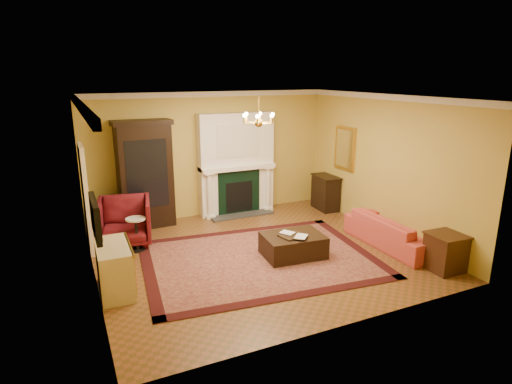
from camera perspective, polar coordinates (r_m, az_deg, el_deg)
floor at (r=8.48m, az=0.34°, el=-8.25°), size 6.00×5.50×0.02m
ceiling at (r=7.76m, az=0.37°, el=12.60°), size 6.00×5.50×0.02m
wall_back at (r=10.50m, az=-6.07°, el=4.98°), size 6.00×0.02×3.00m
wall_front at (r=5.71m, az=12.20°, el=-4.36°), size 6.00×0.02×3.00m
wall_left at (r=7.28m, az=-21.63°, el=-0.78°), size 0.02×5.50×3.00m
wall_right at (r=9.62m, az=16.84°, el=3.43°), size 0.02×5.50×3.00m
fireplace at (r=10.59m, az=-2.61°, el=3.46°), size 1.90×0.70×2.50m
crown_molding at (r=8.64m, az=-2.38°, el=12.42°), size 6.00×5.50×0.12m
doorway at (r=9.04m, az=-21.71°, el=-0.74°), size 0.08×1.05×2.10m
tv_panel at (r=6.75m, az=-20.63°, el=-3.25°), size 0.09×0.95×0.58m
gilt_mirror at (r=10.64m, az=11.77°, el=5.71°), size 0.06×0.76×1.05m
chandelier at (r=7.79m, az=0.37°, el=9.64°), size 0.63×0.55×0.53m
oriental_rug at (r=8.22m, az=0.43°, el=-8.89°), size 4.59×3.64×0.02m
china_cabinet at (r=9.91m, az=-14.54°, el=1.95°), size 1.19×0.59×2.33m
wingback_armchair at (r=9.15m, az=-17.14°, el=-3.51°), size 1.19×1.14×1.06m
pedestal_table at (r=8.76m, az=-15.64°, el=-5.17°), size 0.38×0.38×0.69m
commode at (r=7.31m, az=-18.35°, el=-9.67°), size 0.52×1.07×0.79m
coral_sofa at (r=9.12m, az=17.75°, el=-4.38°), size 0.62×2.13×0.83m
end_table at (r=8.39m, az=23.92°, el=-7.44°), size 0.58×0.58×0.65m
console_table at (r=11.17m, az=9.25°, el=-0.15°), size 0.49×0.80×0.85m
leather_ottoman at (r=8.30m, az=4.96°, el=-7.07°), size 1.20×0.92×0.42m
ottoman_tray at (r=8.15m, az=4.84°, el=-5.79°), size 0.52×0.45×0.03m
book_a at (r=8.07m, az=3.86°, el=-4.89°), size 0.18×0.12×0.26m
book_b at (r=8.01m, az=5.33°, el=-4.98°), size 0.16×0.16×0.28m
topiary_left at (r=10.23m, az=-6.57°, el=4.56°), size 0.17×0.17×0.45m
topiary_right at (r=10.75m, az=0.67°, el=5.24°), size 0.17×0.17×0.47m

